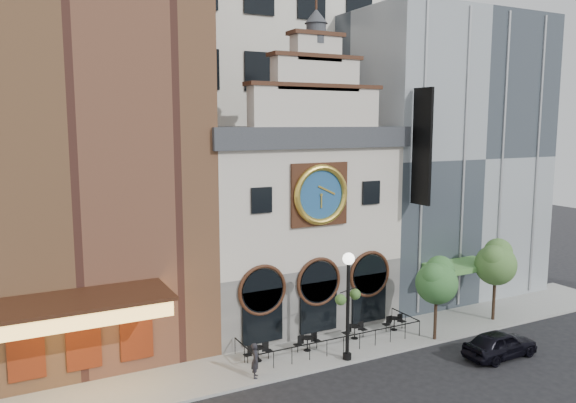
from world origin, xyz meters
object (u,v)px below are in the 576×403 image
Objects in this scene: bistro_0 at (258,353)px; lamppost at (348,294)px; bistro_2 at (355,331)px; bistro_3 at (394,323)px; tree_left at (437,280)px; bistro_1 at (307,342)px; tree_right at (496,261)px; pedestrian at (255,360)px; car_right at (500,344)px.

bistro_0 is 0.27× the size of lamppost.
bistro_3 is (2.90, 0.03, 0.00)m from bistro_2.
bistro_0 is at bearing 169.50° from tree_left.
bistro_1 is at bearing -177.42° from bistro_3.
bistro_3 is at bearing 168.53° from tree_right.
pedestrian is at bearing -156.60° from bistro_1.
lamppost is 1.20× the size of tree_left.
lamppost reaches higher than tree_left.
bistro_2 is at bearing 28.40° from lamppost.
bistro_2 is at bearing 172.07° from tree_right.
tree_left is at bearing -60.95° from bistro_3.
pedestrian is at bearing -118.37° from bistro_0.
bistro_1 is at bearing 58.49° from car_right.
bistro_1 is 1.00× the size of bistro_3.
bistro_3 is (6.19, 0.28, 0.00)m from bistro_1.
pedestrian is 17.13m from tree_right.
tree_right is (15.96, -1.10, 3.32)m from bistro_0.
bistro_3 is at bearing 2.58° from bistro_1.
tree_left is (-1.56, 3.34, 2.94)m from car_right.
pedestrian is 0.30× the size of lamppost.
bistro_0 is at bearing 65.11° from car_right.
tree_right is at bearing -3.95° from bistro_0.
bistro_3 is 0.27× the size of lamppost.
bistro_2 and bistro_3 have the same top height.
tree_left is 5.65m from tree_right.
bistro_2 is 4.29m from lamppost.
lamppost reaches higher than bistro_3.
bistro_1 is 0.36× the size of car_right.
bistro_2 is at bearing 152.20° from tree_left.
car_right is 2.51× the size of pedestrian.
pedestrian is (-3.87, -1.68, 0.42)m from bistro_1.
car_right is at bearing -63.35° from bistro_3.
car_right reaches higher than bistro_0.
tree_left is (1.22, -2.20, 3.08)m from bistro_3.
bistro_1 is 4.24m from pedestrian.
bistro_2 is (6.26, 0.25, 0.00)m from bistro_0.
bistro_2 is 0.33× the size of tree_left.
bistro_0 is 5.65m from lamppost.
pedestrian reaches higher than car_right.
tree_left is at bearing -27.80° from bistro_2.
tree_left is at bearing 23.93° from car_right.
tree_left is at bearing -19.51° from lamppost.
bistro_2 is 10.35m from tree_right.
tree_left reaches higher than bistro_2.
tree_right reaches higher than bistro_3.
bistro_1 is 10.40m from car_right.
car_right is at bearing -81.32° from pedestrian.
tree_left reaches higher than bistro_0.
bistro_1 is 0.31× the size of tree_right.
bistro_1 is at bearing 0.01° from bistro_0.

